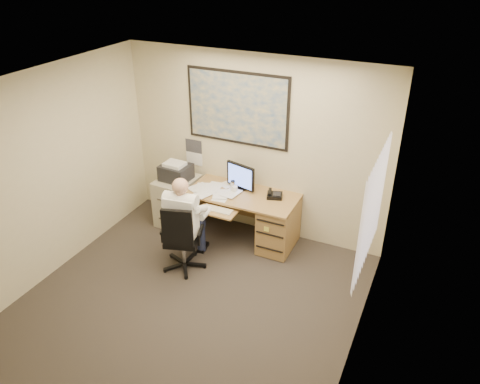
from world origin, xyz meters
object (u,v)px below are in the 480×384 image
at_px(desk, 264,216).
at_px(office_chair, 181,250).
at_px(filing_cabinet, 178,197).
at_px(person, 183,224).

distance_m(desk, office_chair, 1.32).
height_order(desk, office_chair, desk).
xyz_separation_m(desk, filing_cabinet, (-1.44, -0.03, 0.00)).
bearing_deg(desk, person, -127.86).
xyz_separation_m(filing_cabinet, office_chair, (0.67, -1.03, -0.15)).
relative_size(filing_cabinet, person, 0.78).
xyz_separation_m(desk, office_chair, (-0.77, -1.05, -0.14)).
distance_m(desk, person, 1.26).
relative_size(desk, person, 1.19).
distance_m(filing_cabinet, office_chair, 1.24).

